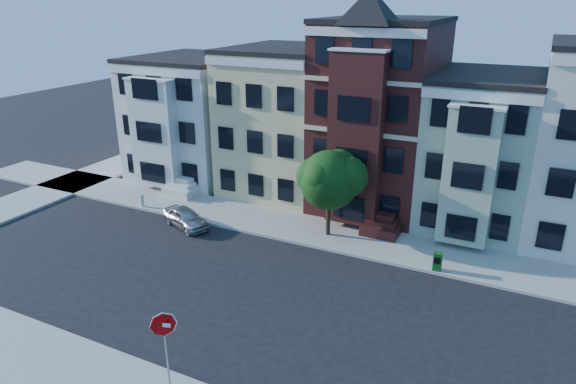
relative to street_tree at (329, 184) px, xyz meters
The scene contains 11 objects.
ground 8.53m from the street_tree, 83.67° to the right, with size 120.00×120.00×0.00m, color black.
far_sidewalk 3.40m from the street_tree, 12.99° to the left, with size 60.00×4.00×0.15m, color #9E9B93.
house_white 15.68m from the street_tree, 154.64° to the left, with size 8.00×9.00×9.00m, color silver.
house_yellow 9.23m from the street_tree, 132.48° to the left, with size 7.00×9.00×10.00m, color beige.
house_brown 7.26m from the street_tree, 82.64° to the left, with size 7.00×9.00×12.00m, color #371311.
house_green 10.02m from the street_tree, 42.29° to the left, with size 6.00×9.00×9.00m, color #9DB095.
street_tree is the anchor object (origin of this frame).
parked_car 9.29m from the street_tree, 162.96° to the right, with size 1.45×3.60×1.23m, color #A9ABB1.
newspaper_box 7.40m from the street_tree, 12.58° to the right, with size 0.45×0.40×1.00m, color #1A6219.
fire_hydrant 13.32m from the street_tree, behind, with size 0.25×0.25×0.70m, color beige.
stop_sign 14.53m from the street_tree, 91.52° to the right, with size 0.97×0.13×3.52m, color #A70002, non-canonical shape.
Camera 1 is at (9.28, -18.25, 13.45)m, focal length 32.00 mm.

